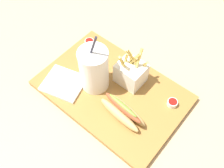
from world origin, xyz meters
name	(u,v)px	position (x,y,z in m)	size (l,w,h in m)	color
ground_plane	(112,94)	(0.00, 0.00, -0.01)	(2.40, 2.40, 0.02)	tan
food_tray	(112,91)	(0.00, 0.00, 0.01)	(0.47, 0.32, 0.02)	olive
soda_cup	(94,69)	(-0.06, -0.02, 0.10)	(0.09, 0.09, 0.23)	white
fries_basket	(131,73)	(0.02, 0.07, 0.06)	(0.09, 0.08, 0.16)	white
hot_dog_1	(122,111)	(0.09, -0.05, 0.04)	(0.16, 0.07, 0.06)	tan
ketchup_cup_1	(172,103)	(0.18, 0.08, 0.03)	(0.03, 0.03, 0.02)	white
ketchup_cup_2	(89,42)	(-0.19, 0.10, 0.03)	(0.03, 0.03, 0.02)	white
napkin_stack	(64,83)	(-0.14, -0.09, 0.03)	(0.13, 0.11, 0.01)	white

